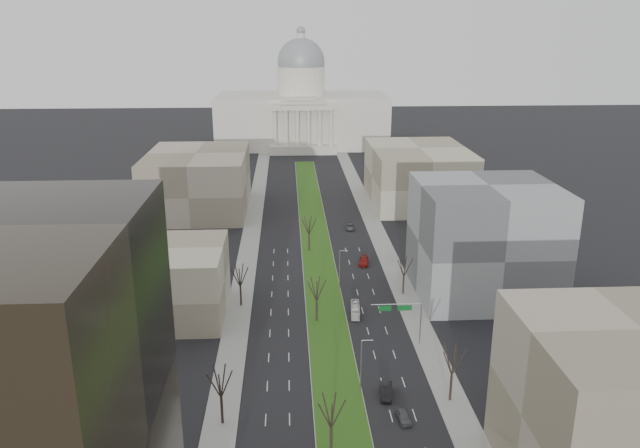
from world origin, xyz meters
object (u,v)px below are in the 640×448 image
object	(u,v)px
car_black	(386,391)
box_van	(355,310)
car_red	(364,261)
car_grey_near	(403,416)
car_grey_far	(350,227)

from	to	relation	value
car_black	box_van	xyz separation A→B (m)	(-1.71, 29.01, 0.18)
car_black	box_van	world-z (taller)	box_van
car_red	box_van	xyz separation A→B (m)	(-5.00, -27.29, 0.20)
car_black	car_red	bearing A→B (deg)	95.45
car_grey_near	car_red	world-z (taller)	car_red
car_red	box_van	bearing A→B (deg)	-91.06
car_red	car_grey_far	world-z (taller)	car_red
box_van	car_black	bearing A→B (deg)	-81.57
car_grey_near	box_van	bearing A→B (deg)	88.74
car_black	box_van	bearing A→B (deg)	102.17
car_red	box_van	distance (m)	27.75
car_grey_near	box_van	size ratio (longest dim) A/B	0.58
car_grey_far	box_van	world-z (taller)	box_van
car_black	car_grey_far	world-z (taller)	car_black
car_grey_near	car_grey_far	world-z (taller)	car_grey_near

